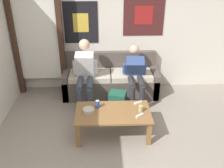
{
  "coord_description": "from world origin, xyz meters",
  "views": [
    {
      "loc": [
        -0.09,
        -2.53,
        2.58
      ],
      "look_at": [
        0.06,
        1.23,
        0.66
      ],
      "focal_mm": 40.0,
      "sensor_mm": 36.0,
      "label": 1
    }
  ],
  "objects_px": {
    "person_seated_teen": "(135,73)",
    "drink_can_blue": "(98,104)",
    "couch": "(111,81)",
    "game_controller_near_right": "(140,115)",
    "ceramic_bowl": "(89,110)",
    "game_controller_near_left": "(138,103)",
    "coffee_table": "(113,115)",
    "person_seated_adult": "(85,72)",
    "backpack": "(117,103)",
    "pillar_candle": "(141,108)"
  },
  "relations": [
    {
      "from": "backpack",
      "to": "game_controller_near_left",
      "type": "height_order",
      "value": "game_controller_near_left"
    },
    {
      "from": "couch",
      "to": "game_controller_near_left",
      "type": "height_order",
      "value": "couch"
    },
    {
      "from": "couch",
      "to": "coffee_table",
      "type": "distance_m",
      "value": 1.37
    },
    {
      "from": "couch",
      "to": "pillar_candle",
      "type": "height_order",
      "value": "couch"
    },
    {
      "from": "person_seated_adult",
      "to": "drink_can_blue",
      "type": "xyz_separation_m",
      "value": [
        0.24,
        -0.86,
        -0.18
      ]
    },
    {
      "from": "coffee_table",
      "to": "game_controller_near_left",
      "type": "height_order",
      "value": "game_controller_near_left"
    },
    {
      "from": "drink_can_blue",
      "to": "ceramic_bowl",
      "type": "bearing_deg",
      "value": -135.83
    },
    {
      "from": "person_seated_adult",
      "to": "drink_can_blue",
      "type": "distance_m",
      "value": 0.91
    },
    {
      "from": "coffee_table",
      "to": "person_seated_adult",
      "type": "height_order",
      "value": "person_seated_adult"
    },
    {
      "from": "person_seated_adult",
      "to": "game_controller_near_left",
      "type": "relative_size",
      "value": 8.54
    },
    {
      "from": "coffee_table",
      "to": "pillar_candle",
      "type": "bearing_deg",
      "value": 0.06
    },
    {
      "from": "ceramic_bowl",
      "to": "pillar_candle",
      "type": "bearing_deg",
      "value": -0.41
    },
    {
      "from": "couch",
      "to": "coffee_table",
      "type": "xyz_separation_m",
      "value": [
        -0.0,
        -1.37,
        0.07
      ]
    },
    {
      "from": "coffee_table",
      "to": "game_controller_near_left",
      "type": "relative_size",
      "value": 8.18
    },
    {
      "from": "pillar_candle",
      "to": "game_controller_near_right",
      "type": "bearing_deg",
      "value": -103.82
    },
    {
      "from": "backpack",
      "to": "coffee_table",
      "type": "bearing_deg",
      "value": -99.29
    },
    {
      "from": "backpack",
      "to": "ceramic_bowl",
      "type": "distance_m",
      "value": 0.85
    },
    {
      "from": "person_seated_adult",
      "to": "pillar_candle",
      "type": "height_order",
      "value": "person_seated_adult"
    },
    {
      "from": "person_seated_adult",
      "to": "drink_can_blue",
      "type": "relative_size",
      "value": 9.89
    },
    {
      "from": "person_seated_adult",
      "to": "game_controller_near_right",
      "type": "xyz_separation_m",
      "value": [
        0.89,
        -1.13,
        -0.23
      ]
    },
    {
      "from": "couch",
      "to": "pillar_candle",
      "type": "bearing_deg",
      "value": -72.61
    },
    {
      "from": "person_seated_teen",
      "to": "pillar_candle",
      "type": "relative_size",
      "value": 9.36
    },
    {
      "from": "person_seated_teen",
      "to": "game_controller_near_left",
      "type": "bearing_deg",
      "value": -93.48
    },
    {
      "from": "pillar_candle",
      "to": "game_controller_near_left",
      "type": "bearing_deg",
      "value": 93.25
    },
    {
      "from": "person_seated_adult",
      "to": "game_controller_near_right",
      "type": "bearing_deg",
      "value": -51.84
    },
    {
      "from": "person_seated_teen",
      "to": "drink_can_blue",
      "type": "xyz_separation_m",
      "value": [
        -0.71,
        -0.9,
        -0.11
      ]
    },
    {
      "from": "coffee_table",
      "to": "ceramic_bowl",
      "type": "relative_size",
      "value": 6.4
    },
    {
      "from": "backpack",
      "to": "drink_can_blue",
      "type": "height_order",
      "value": "drink_can_blue"
    },
    {
      "from": "coffee_table",
      "to": "backpack",
      "type": "xyz_separation_m",
      "value": [
        0.11,
        0.65,
        -0.17
      ]
    },
    {
      "from": "person_seated_adult",
      "to": "game_controller_near_left",
      "type": "distance_m",
      "value": 1.21
    },
    {
      "from": "coffee_table",
      "to": "game_controller_near_left",
      "type": "distance_m",
      "value": 0.49
    },
    {
      "from": "coffee_table",
      "to": "ceramic_bowl",
      "type": "xyz_separation_m",
      "value": [
        -0.38,
        0.01,
        0.1
      ]
    },
    {
      "from": "backpack",
      "to": "pillar_candle",
      "type": "distance_m",
      "value": 0.78
    },
    {
      "from": "person_seated_teen",
      "to": "backpack",
      "type": "xyz_separation_m",
      "value": [
        -0.36,
        -0.39,
        -0.41
      ]
    },
    {
      "from": "person_seated_teen",
      "to": "pillar_candle",
      "type": "height_order",
      "value": "person_seated_teen"
    },
    {
      "from": "couch",
      "to": "game_controller_near_right",
      "type": "relative_size",
      "value": 14.14
    },
    {
      "from": "backpack",
      "to": "drink_can_blue",
      "type": "relative_size",
      "value": 3.2
    },
    {
      "from": "game_controller_near_right",
      "to": "ceramic_bowl",
      "type": "bearing_deg",
      "value": 170.06
    },
    {
      "from": "person_seated_adult",
      "to": "backpack",
      "type": "distance_m",
      "value": 0.84
    },
    {
      "from": "couch",
      "to": "game_controller_near_right",
      "type": "bearing_deg",
      "value": -75.2
    },
    {
      "from": "coffee_table",
      "to": "game_controller_near_right",
      "type": "xyz_separation_m",
      "value": [
        0.4,
        -0.13,
        0.08
      ]
    },
    {
      "from": "coffee_table",
      "to": "person_seated_teen",
      "type": "height_order",
      "value": "person_seated_teen"
    },
    {
      "from": "game_controller_near_right",
      "to": "couch",
      "type": "bearing_deg",
      "value": 104.8
    },
    {
      "from": "person_seated_adult",
      "to": "drink_can_blue",
      "type": "bearing_deg",
      "value": -74.2
    },
    {
      "from": "couch",
      "to": "game_controller_near_right",
      "type": "xyz_separation_m",
      "value": [
        0.4,
        -1.5,
        0.14
      ]
    },
    {
      "from": "coffee_table",
      "to": "drink_can_blue",
      "type": "xyz_separation_m",
      "value": [
        -0.24,
        0.14,
        0.13
      ]
    },
    {
      "from": "person_seated_teen",
      "to": "game_controller_near_right",
      "type": "bearing_deg",
      "value": -93.32
    },
    {
      "from": "drink_can_blue",
      "to": "game_controller_near_right",
      "type": "distance_m",
      "value": 0.7
    },
    {
      "from": "ceramic_bowl",
      "to": "pillar_candle",
      "type": "distance_m",
      "value": 0.81
    },
    {
      "from": "game_controller_near_right",
      "to": "pillar_candle",
      "type": "bearing_deg",
      "value": 76.18
    }
  ]
}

